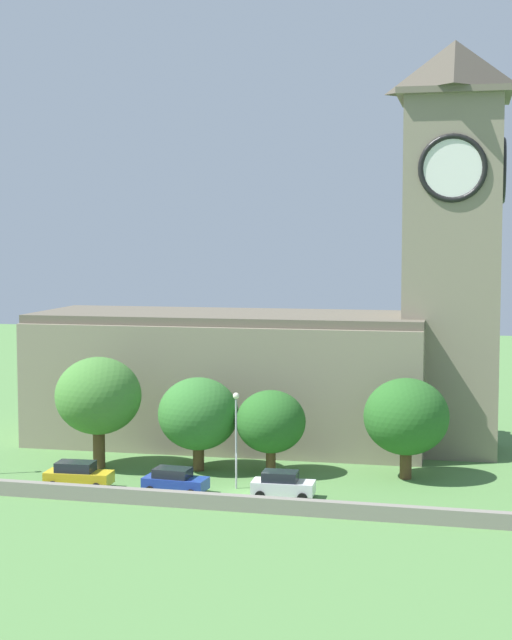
{
  "coord_description": "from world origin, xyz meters",
  "views": [
    {
      "loc": [
        16.58,
        -64.89,
        17.67
      ],
      "look_at": [
        -0.99,
        6.41,
        11.41
      ],
      "focal_mm": 55.8,
      "sensor_mm": 36.0,
      "label": 1
    }
  ],
  "objects_px": {
    "streetlamp_west_mid": "(236,424)",
    "tree_by_tower": "(198,414)",
    "car_white": "(282,485)",
    "tree_riverside_east": "(98,396)",
    "church": "(293,340)",
    "tree_churchyard": "(271,422)",
    "car_blue": "(175,481)",
    "tree_riverside_west": "(406,417)",
    "car_yellow": "(78,475)"
  },
  "relations": [
    {
      "from": "car_white",
      "to": "tree_riverside_east",
      "type": "relative_size",
      "value": 0.5
    },
    {
      "from": "streetlamp_west_mid",
      "to": "tree_riverside_east",
      "type": "xyz_separation_m",
      "value": [
        -11.75,
        3.5,
        0.97
      ]
    },
    {
      "from": "church",
      "to": "tree_churchyard",
      "type": "xyz_separation_m",
      "value": [
        0.63,
        -11.02,
        -4.94
      ]
    },
    {
      "from": "car_yellow",
      "to": "tree_by_tower",
      "type": "height_order",
      "value": "tree_by_tower"
    },
    {
      "from": "streetlamp_west_mid",
      "to": "tree_riverside_west",
      "type": "relative_size",
      "value": 0.92
    },
    {
      "from": "church",
      "to": "car_yellow",
      "type": "bearing_deg",
      "value": -122.32
    },
    {
      "from": "tree_riverside_west",
      "to": "streetlamp_west_mid",
      "type": "bearing_deg",
      "value": -153.22
    },
    {
      "from": "car_blue",
      "to": "streetlamp_west_mid",
      "type": "height_order",
      "value": "streetlamp_west_mid"
    },
    {
      "from": "streetlamp_west_mid",
      "to": "tree_churchyard",
      "type": "distance_m",
      "value": 4.9
    },
    {
      "from": "car_blue",
      "to": "tree_riverside_east",
      "type": "height_order",
      "value": "tree_riverside_east"
    },
    {
      "from": "streetlamp_west_mid",
      "to": "tree_by_tower",
      "type": "relative_size",
      "value": 0.96
    },
    {
      "from": "car_blue",
      "to": "tree_riverside_east",
      "type": "relative_size",
      "value": 0.53
    },
    {
      "from": "car_yellow",
      "to": "car_white",
      "type": "xyz_separation_m",
      "value": [
        14.47,
        0.86,
        -0.03
      ]
    },
    {
      "from": "church",
      "to": "streetlamp_west_mid",
      "type": "distance_m",
      "value": 16.27
    },
    {
      "from": "tree_riverside_west",
      "to": "tree_riverside_east",
      "type": "height_order",
      "value": "tree_riverside_east"
    },
    {
      "from": "tree_riverside_east",
      "to": "church",
      "type": "bearing_deg",
      "value": 44.15
    },
    {
      "from": "streetlamp_west_mid",
      "to": "tree_riverside_east",
      "type": "distance_m",
      "value": 12.3
    },
    {
      "from": "church",
      "to": "car_blue",
      "type": "height_order",
      "value": "church"
    },
    {
      "from": "tree_riverside_east",
      "to": "streetlamp_west_mid",
      "type": "bearing_deg",
      "value": -16.59
    },
    {
      "from": "church",
      "to": "tree_churchyard",
      "type": "relative_size",
      "value": 6.34
    },
    {
      "from": "tree_riverside_west",
      "to": "car_blue",
      "type": "bearing_deg",
      "value": -152.05
    },
    {
      "from": "car_blue",
      "to": "tree_churchyard",
      "type": "bearing_deg",
      "value": 53.27
    },
    {
      "from": "tree_riverside_west",
      "to": "car_yellow",
      "type": "bearing_deg",
      "value": -159.4
    },
    {
      "from": "tree_riverside_west",
      "to": "car_white",
      "type": "bearing_deg",
      "value": -135.53
    },
    {
      "from": "tree_by_tower",
      "to": "tree_riverside_east",
      "type": "height_order",
      "value": "tree_riverside_east"
    },
    {
      "from": "tree_churchyard",
      "to": "tree_riverside_east",
      "type": "height_order",
      "value": "tree_riverside_east"
    },
    {
      "from": "car_white",
      "to": "streetlamp_west_mid",
      "type": "distance_m",
      "value": 5.46
    },
    {
      "from": "streetlamp_west_mid",
      "to": "tree_by_tower",
      "type": "height_order",
      "value": "tree_by_tower"
    },
    {
      "from": "streetlamp_west_mid",
      "to": "tree_riverside_east",
      "type": "relative_size",
      "value": 0.8
    },
    {
      "from": "tree_churchyard",
      "to": "tree_riverside_east",
      "type": "bearing_deg",
      "value": -175.02
    },
    {
      "from": "car_yellow",
      "to": "car_blue",
      "type": "bearing_deg",
      "value": 2.58
    },
    {
      "from": "tree_riverside_west",
      "to": "tree_riverside_east",
      "type": "relative_size",
      "value": 0.87
    },
    {
      "from": "streetlamp_west_mid",
      "to": "tree_riverside_west",
      "type": "bearing_deg",
      "value": 26.78
    },
    {
      "from": "church",
      "to": "tree_riverside_west",
      "type": "relative_size",
      "value": 5.4
    },
    {
      "from": "streetlamp_west_mid",
      "to": "tree_churchyard",
      "type": "height_order",
      "value": "streetlamp_west_mid"
    },
    {
      "from": "church",
      "to": "car_white",
      "type": "distance_m",
      "value": 19.35
    },
    {
      "from": "tree_by_tower",
      "to": "car_yellow",
      "type": "bearing_deg",
      "value": -132.94
    },
    {
      "from": "car_white",
      "to": "tree_churchyard",
      "type": "distance_m",
      "value": 7.42
    },
    {
      "from": "tree_churchyard",
      "to": "church",
      "type": "bearing_deg",
      "value": 93.3
    },
    {
      "from": "car_white",
      "to": "tree_riverside_west",
      "type": "bearing_deg",
      "value": 44.47
    },
    {
      "from": "car_white",
      "to": "tree_churchyard",
      "type": "relative_size",
      "value": 0.68
    },
    {
      "from": "streetlamp_west_mid",
      "to": "tree_riverside_east",
      "type": "height_order",
      "value": "tree_riverside_east"
    },
    {
      "from": "church",
      "to": "tree_by_tower",
      "type": "bearing_deg",
      "value": -113.85
    },
    {
      "from": "tree_by_tower",
      "to": "car_blue",
      "type": "bearing_deg",
      "value": -86.72
    },
    {
      "from": "car_white",
      "to": "tree_riverside_east",
      "type": "distance_m",
      "value": 16.95
    },
    {
      "from": "car_white",
      "to": "church",
      "type": "bearing_deg",
      "value": 99.52
    },
    {
      "from": "tree_churchyard",
      "to": "tree_riverside_west",
      "type": "bearing_deg",
      "value": 5.99
    },
    {
      "from": "car_blue",
      "to": "tree_riverside_west",
      "type": "bearing_deg",
      "value": 27.95
    },
    {
      "from": "tree_riverside_west",
      "to": "tree_by_tower",
      "type": "bearing_deg",
      "value": -175.69
    },
    {
      "from": "car_white",
      "to": "tree_by_tower",
      "type": "height_order",
      "value": "tree_by_tower"
    }
  ]
}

